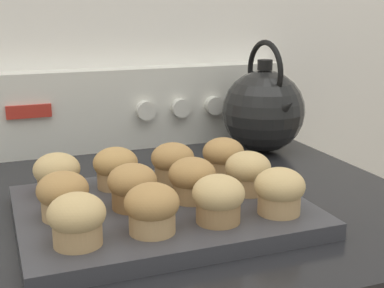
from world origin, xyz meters
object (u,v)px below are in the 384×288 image
Objects in this scene: tea_kettle at (264,110)px; muffin_r2_c1 at (116,167)px; muffin_r2_c3 at (223,157)px; muffin_r0_c0 at (77,219)px; muffin_r0_c3 at (279,191)px; muffin_r1_c1 at (132,186)px; muffin_r1_c0 at (63,195)px; muffin_r1_c2 at (192,179)px; muffin_r0_c1 at (152,208)px; muffin_r1_c3 at (248,172)px; muffin_r2_c2 at (173,162)px; muffin_pan at (162,211)px; muffin_r2_c0 at (57,174)px; muffin_r0_c2 at (218,199)px.

muffin_r2_c1 is at bearing -153.23° from tea_kettle.
muffin_r2_c3 is at bearing -1.36° from muffin_r2_c1.
muffin_r0_c3 is at bearing 0.29° from muffin_r0_c0.
muffin_r1_c0 is at bearing -178.71° from muffin_r1_c1.
muffin_r2_c3 is 0.30× the size of tea_kettle.
muffin_r1_c2 is at bearing -46.54° from muffin_r2_c1.
muffin_r1_c1 is at bearing 45.13° from muffin_r0_c0.
muffin_r0_c1 is at bearing 179.72° from muffin_r0_c3.
muffin_r1_c1 is (0.09, 0.09, 0.00)m from muffin_r0_c0.
muffin_r1_c3 is at bearing 0.43° from muffin_r1_c2.
muffin_r2_c3 is (0.00, 0.09, 0.00)m from muffin_r1_c3.
tea_kettle is (0.43, 0.26, 0.03)m from muffin_r1_c0.
muffin_r1_c0 is at bearing 92.33° from muffin_r0_c0.
muffin_r1_c0 is 0.13m from muffin_r2_c1.
muffin_r2_c2 is at bearing 117.00° from muffin_r0_c3.
muffin_r1_c0 is at bearing -178.77° from muffin_pan.
muffin_r1_c3 is (-0.00, 0.09, 0.00)m from muffin_r0_c3.
muffin_r1_c0 is 0.20m from muffin_r2_c2.
muffin_r1_c0 is at bearing 137.73° from muffin_r0_c1.
muffin_r1_c3 and muffin_r2_c1 have the same top height.
muffin_r1_c1 and muffin_r2_c0 have the same top height.
muffin_pan is at bearing 146.41° from muffin_r0_c3.
muffin_r1_c0 is at bearing -148.45° from tea_kettle.
muffin_r1_c0 is at bearing -134.19° from muffin_r2_c1.
muffin_r2_c2 is 0.30× the size of tea_kettle.
muffin_r2_c2 is at bearing 89.30° from muffin_r1_c2.
muffin_r2_c1 is at bearing 134.71° from muffin_r0_c3.
muffin_r2_c0 is 0.17m from muffin_r2_c2.
muffin_r0_c2 and muffin_r2_c0 have the same top height.
muffin_r2_c0 is at bearing 135.05° from muffin_r0_c2.
muffin_r0_c0 is at bearing -87.67° from muffin_r1_c0.
muffin_r2_c2 is at bearing -179.20° from muffin_r2_c3.
muffin_r1_c3 is at bearing -90.09° from muffin_r2_c3.
muffin_r0_c2 is 1.00× the size of muffin_r0_c3.
muffin_r2_c0 is at bearing 145.90° from muffin_r0_c3.
muffin_r1_c2 is 0.30× the size of tea_kettle.
muffin_pan is at bearing 179.36° from muffin_r1_c3.
muffin_r2_c3 is (0.17, 0.09, 0.00)m from muffin_r1_c1.
muffin_r1_c3 is at bearing -45.08° from muffin_r2_c2.
muffin_r2_c0 is 1.00× the size of muffin_r2_c3.
muffin_r0_c0 is 1.00× the size of muffin_r0_c2.
muffin_r1_c1 is 1.00× the size of muffin_r1_c3.
muffin_pan is at bearing -138.66° from tea_kettle.
muffin_pan is 5.84× the size of muffin_r2_c3.
muffin_r0_c0 is 1.00× the size of muffin_r2_c0.
muffin_r2_c1 and muffin_r2_c2 have the same top height.
muffin_r1_c1 is 0.43m from tea_kettle.
muffin_r1_c1 is at bearing 90.74° from muffin_r0_c1.
muffin_r2_c3 is at bearing 18.54° from muffin_r1_c0.
muffin_r0_c0 and muffin_r2_c2 have the same top height.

